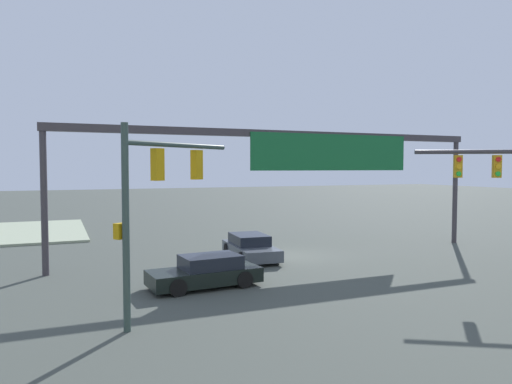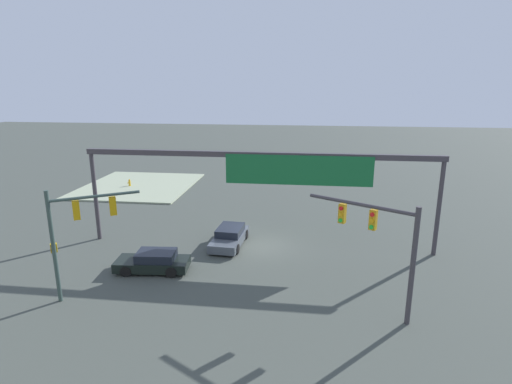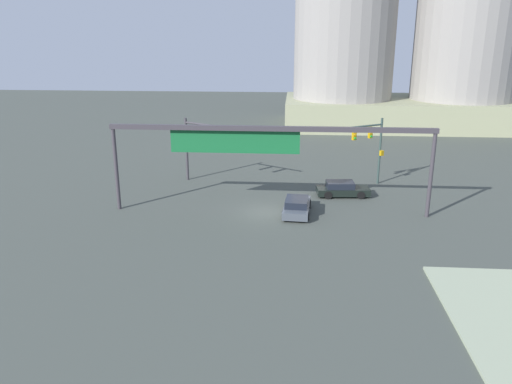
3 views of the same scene
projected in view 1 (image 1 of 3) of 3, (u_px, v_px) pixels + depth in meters
ground_plane at (286, 256)px, 24.46m from camera, size 164.29×164.29×0.00m
traffic_signal_near_corner at (511, 183)px, 19.80m from camera, size 4.69×2.90×5.59m
traffic_signal_opposite_side at (154, 191)px, 13.87m from camera, size 3.96×2.46×5.78m
overhead_sign_gantry at (299, 151)px, 24.36m from camera, size 23.06×0.43×6.42m
sedan_car_approaching at (250, 247)px, 23.68m from camera, size 2.14×4.44×1.21m
sedan_car_waiting_far at (206, 272)px, 18.08m from camera, size 4.34×2.08×1.21m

